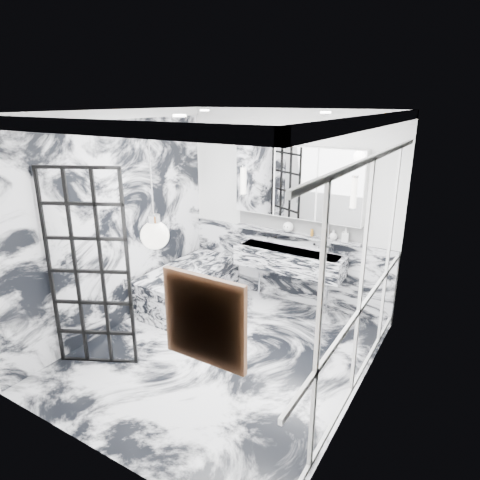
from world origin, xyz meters
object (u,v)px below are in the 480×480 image
Objects in this scene: mirror_cabinet at (297,182)px; crittall_door at (89,271)px; bathtub at (188,286)px; trough_sink at (289,260)px.

crittall_door is at bearing -116.73° from mirror_cabinet.
mirror_cabinet reaches higher than crittall_door.
mirror_cabinet is 2.20m from bathtub.
mirror_cabinet is (1.30, 2.58, 0.69)m from crittall_door.
mirror_cabinet is 1.15× the size of bathtub.
bathtub is at bearing 64.02° from crittall_door.
trough_sink is 0.97× the size of bathtub.
trough_sink is (1.30, 2.41, -0.40)m from crittall_door.
mirror_cabinet is at bearing 90.00° from trough_sink.
bathtub is (-1.32, -0.83, -1.54)m from mirror_cabinet.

